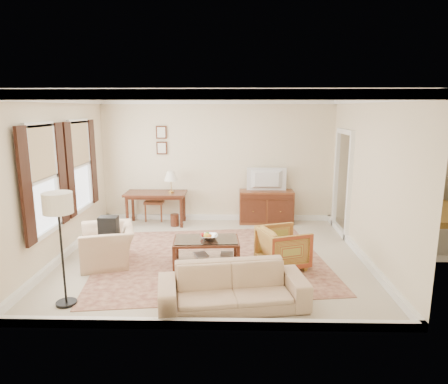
{
  "coord_description": "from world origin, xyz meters",
  "views": [
    {
      "loc": [
        0.37,
        -6.96,
        2.69
      ],
      "look_at": [
        0.2,
        0.3,
        1.15
      ],
      "focal_mm": 32.0,
      "sensor_mm": 36.0,
      "label": 1
    }
  ],
  "objects_px": {
    "coffee_table": "(206,245)",
    "club_armchair": "(107,239)",
    "writing_desk": "(156,197)",
    "sofa": "(233,280)",
    "sideboard": "(266,207)",
    "tv": "(267,172)",
    "striped_armchair": "(283,246)"
  },
  "relations": [
    {
      "from": "coffee_table",
      "to": "club_armchair",
      "type": "relative_size",
      "value": 1.14
    },
    {
      "from": "coffee_table",
      "to": "writing_desk",
      "type": "bearing_deg",
      "value": 118.43
    },
    {
      "from": "writing_desk",
      "to": "sofa",
      "type": "distance_m",
      "value": 4.36
    },
    {
      "from": "sideboard",
      "to": "tv",
      "type": "distance_m",
      "value": 0.83
    },
    {
      "from": "writing_desk",
      "to": "sofa",
      "type": "relative_size",
      "value": 0.7
    },
    {
      "from": "club_armchair",
      "to": "tv",
      "type": "bearing_deg",
      "value": 113.79
    },
    {
      "from": "writing_desk",
      "to": "coffee_table",
      "type": "height_order",
      "value": "writing_desk"
    },
    {
      "from": "tv",
      "to": "sideboard",
      "type": "bearing_deg",
      "value": -90.0
    },
    {
      "from": "sideboard",
      "to": "sofa",
      "type": "distance_m",
      "value": 4.21
    },
    {
      "from": "striped_armchair",
      "to": "sideboard",
      "type": "bearing_deg",
      "value": -18.04
    },
    {
      "from": "sideboard",
      "to": "sofa",
      "type": "height_order",
      "value": "sofa"
    },
    {
      "from": "tv",
      "to": "club_armchair",
      "type": "bearing_deg",
      "value": 40.9
    },
    {
      "from": "tv",
      "to": "striped_armchair",
      "type": "height_order",
      "value": "tv"
    },
    {
      "from": "writing_desk",
      "to": "sofa",
      "type": "bearing_deg",
      "value": -65.62
    },
    {
      "from": "sideboard",
      "to": "club_armchair",
      "type": "relative_size",
      "value": 1.24
    },
    {
      "from": "striped_armchair",
      "to": "tv",
      "type": "bearing_deg",
      "value": -18.03
    },
    {
      "from": "sideboard",
      "to": "tv",
      "type": "height_order",
      "value": "tv"
    },
    {
      "from": "sideboard",
      "to": "club_armchair",
      "type": "height_order",
      "value": "club_armchair"
    },
    {
      "from": "coffee_table",
      "to": "sofa",
      "type": "distance_m",
      "value": 1.56
    },
    {
      "from": "writing_desk",
      "to": "striped_armchair",
      "type": "xyz_separation_m",
      "value": [
        2.65,
        -2.53,
        -0.27
      ]
    },
    {
      "from": "tv",
      "to": "striped_armchair",
      "type": "distance_m",
      "value": 2.81
    },
    {
      "from": "coffee_table",
      "to": "sofa",
      "type": "xyz_separation_m",
      "value": [
        0.46,
        -1.49,
        0.03
      ]
    },
    {
      "from": "sideboard",
      "to": "club_armchair",
      "type": "bearing_deg",
      "value": -138.88
    },
    {
      "from": "tv",
      "to": "club_armchair",
      "type": "xyz_separation_m",
      "value": [
        -2.98,
        -2.58,
        -0.77
      ]
    },
    {
      "from": "club_armchair",
      "to": "sofa",
      "type": "relative_size",
      "value": 0.51
    },
    {
      "from": "striped_armchair",
      "to": "sofa",
      "type": "bearing_deg",
      "value": 129.51
    },
    {
      "from": "sideboard",
      "to": "club_armchair",
      "type": "xyz_separation_m",
      "value": [
        -2.98,
        -2.6,
        0.06
      ]
    },
    {
      "from": "sideboard",
      "to": "coffee_table",
      "type": "bearing_deg",
      "value": -115.24
    },
    {
      "from": "sofa",
      "to": "striped_armchair",
      "type": "bearing_deg",
      "value": 49.57
    },
    {
      "from": "tv",
      "to": "club_armchair",
      "type": "distance_m",
      "value": 4.01
    },
    {
      "from": "striped_armchair",
      "to": "sofa",
      "type": "height_order",
      "value": "sofa"
    },
    {
      "from": "writing_desk",
      "to": "sofa",
      "type": "xyz_separation_m",
      "value": [
        1.79,
        -3.96,
        -0.26
      ]
    }
  ]
}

